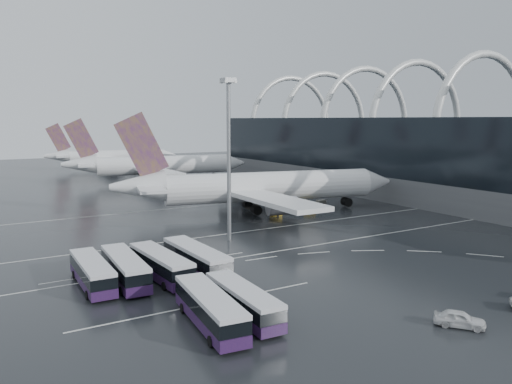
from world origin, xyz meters
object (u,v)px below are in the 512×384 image
bus_row_near_c (161,264)px  floodlight_mast (229,140)px  bus_row_near_a (92,272)px  van_curve_b (460,319)px  gse_cart_belly_a (310,209)px  gse_cart_belly_d (321,203)px  bus_row_far_a (210,308)px  bus_row_near_b (125,268)px  gse_cart_belly_c (276,212)px  airliner_main (257,188)px  bus_row_near_d (196,259)px  airliner_gate_b (155,166)px  bus_row_far_b (243,301)px  gse_cart_belly_b (301,201)px  airliner_gate_c (110,157)px

bus_row_near_c → floodlight_mast: size_ratio=0.52×
bus_row_near_a → van_curve_b: bus_row_near_a is taller
gse_cart_belly_a → gse_cart_belly_d: 9.04m
bus_row_far_a → gse_cart_belly_d: (51.56, 48.28, -1.21)m
bus_row_near_b → gse_cart_belly_c: (38.88, 26.15, -1.19)m
airliner_main → van_curve_b: 62.34m
airliner_main → bus_row_near_d: bearing=-118.2°
floodlight_mast → gse_cart_belly_a: size_ratio=11.53×
bus_row_near_a → bus_row_near_c: size_ratio=0.96×
floodlight_mast → gse_cart_belly_c: bearing=37.3°
airliner_gate_b → gse_cart_belly_a: size_ratio=25.41×
airliner_main → airliner_gate_b: (-0.51, 61.71, -0.28)m
bus_row_near_a → bus_row_far_b: bearing=-146.3°
bus_row_near_c → gse_cart_belly_d: (50.50, 32.19, -1.23)m
airliner_gate_b → bus_row_near_c: bearing=-97.7°
gse_cart_belly_c → gse_cart_belly_b: bearing=35.8°
bus_row_near_c → bus_row_far_a: bus_row_near_c is taller
gse_cart_belly_b → gse_cart_belly_d: size_ratio=1.06×
airliner_main → airliner_gate_c: airliner_main is taller
airliner_main → bus_row_near_b: bearing=-126.8°
airliner_gate_b → van_curve_b: bearing=-84.8°
van_curve_b → floodlight_mast: size_ratio=0.18×
airliner_gate_c → gse_cart_belly_c: 116.53m
airliner_main → bus_row_near_a: size_ratio=4.75×
airliner_gate_b → bus_row_far_a: bearing=-95.6°
van_curve_b → airliner_gate_c: bearing=48.3°
bus_row_near_b → gse_cart_belly_d: size_ratio=6.37×
gse_cart_belly_c → gse_cart_belly_d: size_ratio=1.08×
bus_row_near_c → gse_cart_belly_d: bus_row_near_c is taller
bus_row_near_b → floodlight_mast: bearing=-56.2°
bus_row_near_a → van_curve_b: size_ratio=2.78×
bus_row_near_b → floodlight_mast: (20.80, 12.41, 14.50)m
bus_row_near_a → gse_cart_belly_a: 57.19m
gse_cart_belly_a → gse_cart_belly_c: gse_cart_belly_c is taller
gse_cart_belly_c → bus_row_far_b: bearing=-126.7°
airliner_main → gse_cart_belly_b: bearing=29.6°
bus_row_near_c → gse_cart_belly_d: 59.90m
airliner_gate_b → bus_row_near_d: size_ratio=4.07×
airliner_gate_c → bus_row_near_c: airliner_gate_c is taller
airliner_gate_b → bus_row_near_a: (-40.59, -92.50, -3.24)m
bus_row_near_c → floodlight_mast: bearing=-54.7°
bus_row_near_b → bus_row_near_d: bearing=-93.2°
bus_row_near_a → bus_row_far_b: (10.76, -17.07, -0.08)m
airliner_main → bus_row_far_a: airliner_main is taller
van_curve_b → gse_cart_belly_c: (15.41, 55.41, -0.17)m
gse_cart_belly_d → airliner_gate_b: bearing=106.2°
bus_row_near_c → gse_cart_belly_a: bus_row_near_c is taller
airliner_main → bus_row_far_b: 56.77m
floodlight_mast → bus_row_near_d: bearing=-131.6°
bus_row_near_d → van_curve_b: bearing=-154.4°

